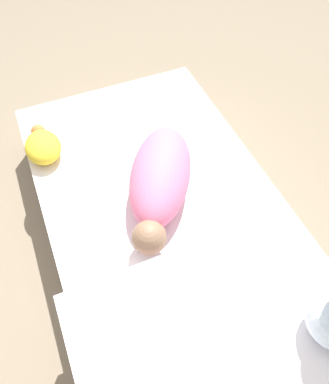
# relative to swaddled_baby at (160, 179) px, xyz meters

# --- Properties ---
(ground_plane) EXTENTS (12.00, 12.00, 0.00)m
(ground_plane) POSITION_rel_swaddled_baby_xyz_m (-0.09, 0.00, -0.31)
(ground_plane) COLOR #7A6B56
(bed_mattress) EXTENTS (1.43, 0.79, 0.23)m
(bed_mattress) POSITION_rel_swaddled_baby_xyz_m (-0.09, 0.00, -0.20)
(bed_mattress) COLOR white
(bed_mattress) RESTS_ON ground_plane
(swaddled_baby) EXTENTS (0.49, 0.39, 0.17)m
(swaddled_baby) POSITION_rel_swaddled_baby_xyz_m (0.00, 0.00, 0.00)
(swaddled_baby) COLOR pink
(swaddled_baby) RESTS_ON bed_mattress
(pillow) EXTENTS (0.37, 0.33, 0.11)m
(pillow) POSITION_rel_swaddled_baby_xyz_m (-0.46, 0.25, -0.03)
(pillow) COLOR white
(pillow) RESTS_ON bed_mattress
(turtle_plush) EXTENTS (0.21, 0.13, 0.09)m
(turtle_plush) POSITION_rel_swaddled_baby_xyz_m (0.34, 0.33, -0.04)
(turtle_plush) COLOR yellow
(turtle_plush) RESTS_ON bed_mattress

